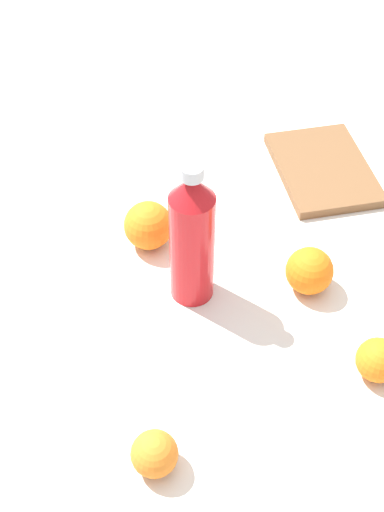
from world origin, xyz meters
The scene contains 7 objects.
ground_plane centered at (0.00, 0.00, 0.00)m, with size 2.40×2.40×0.00m, color silver.
water_bottle centered at (-0.05, -0.04, 0.12)m, with size 0.07×0.07×0.25m.
orange_0 centered at (-0.17, -0.04, 0.04)m, with size 0.08×0.08×0.08m, color orange.
orange_1 centered at (0.22, 0.10, 0.03)m, with size 0.06×0.06×0.06m, color orange.
orange_2 centered at (0.04, 0.12, 0.04)m, with size 0.07×0.07×0.07m, color orange.
orange_3 centered at (0.18, -0.24, 0.03)m, with size 0.06×0.06×0.06m, color orange.
cutting_board centered at (-0.16, 0.32, 0.01)m, with size 0.23×0.16×0.02m, color brown.
Camera 1 is at (0.56, -0.42, 0.85)m, focal length 49.35 mm.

